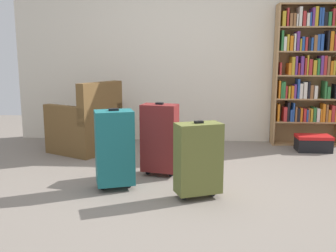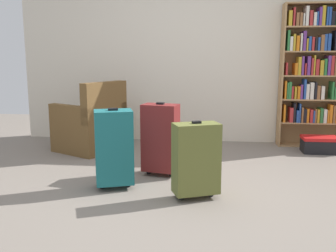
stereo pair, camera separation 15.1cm
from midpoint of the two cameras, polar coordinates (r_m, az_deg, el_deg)
name	(u,v)px [view 2 (the right image)]	position (r m, az deg, el deg)	size (l,w,h in m)	color
ground_plane	(178,192)	(3.52, 2.75, -9.80)	(8.56, 8.56, 0.00)	slate
back_wall	(192,50)	(5.51, 4.39, 11.28)	(4.89, 0.10, 2.60)	beige
bookshelf	(315,70)	(5.51, 21.85, 7.79)	(0.91, 0.25, 1.89)	#A87F51
armchair	(91,126)	(5.02, -10.53, -0.06)	(0.95, 0.95, 0.90)	brown
mug	(125,151)	(4.77, -5.54, -3.81)	(0.12, 0.08, 0.10)	#1E7F4C
storage_box	(319,144)	(5.26, 22.43, -2.52)	(0.44, 0.27, 0.21)	black
suitcase_olive	(196,159)	(3.28, 5.53, -4.87)	(0.43, 0.34, 0.68)	brown
suitcase_teal	(114,147)	(3.54, -6.86, -3.16)	(0.40, 0.34, 0.75)	#19666B
suitcase_dark_red	(160,138)	(3.90, -0.03, -1.79)	(0.39, 0.28, 0.76)	maroon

